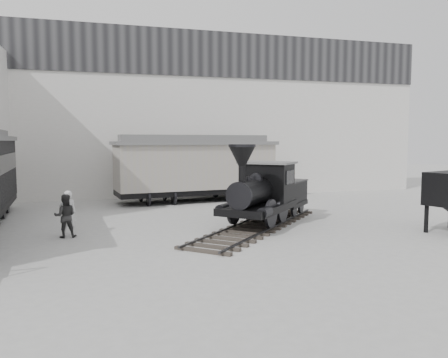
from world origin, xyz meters
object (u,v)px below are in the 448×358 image
object	(u,v)px
boxcar	(196,167)
visitor_a	(68,213)
visitor_b	(65,216)
locomotive	(264,196)

from	to	relation	value
boxcar	visitor_a	xyz separation A→B (m)	(-6.91, -8.41, -1.26)
boxcar	visitor_b	distance (m)	11.31
visitor_a	boxcar	bearing A→B (deg)	-143.63
locomotive	boxcar	size ratio (longest dim) A/B	0.85
boxcar	visitor_b	world-z (taller)	boxcar
boxcar	visitor_b	bearing A→B (deg)	-135.65
locomotive	visitor_b	xyz separation A→B (m)	(-8.35, -0.38, -0.45)
visitor_b	locomotive	bearing A→B (deg)	-178.22
boxcar	visitor_a	bearing A→B (deg)	-136.61
locomotive	visitor_a	bearing A→B (deg)	-137.48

